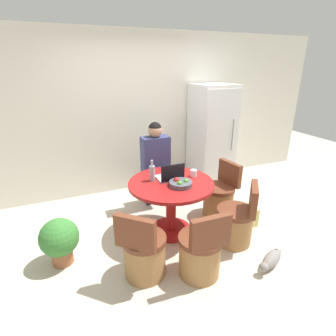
% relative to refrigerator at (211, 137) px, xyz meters
% --- Properties ---
extents(ground_plane, '(12.00, 12.00, 0.00)m').
position_rel_refrigerator_xyz_m(ground_plane, '(-1.19, -1.30, -0.89)').
color(ground_plane, beige).
extents(wall_back, '(7.00, 0.06, 2.60)m').
position_rel_refrigerator_xyz_m(wall_back, '(-1.19, 0.39, 0.41)').
color(wall_back, silver).
rests_on(wall_back, ground_plane).
extents(refrigerator, '(0.66, 0.69, 1.79)m').
position_rel_refrigerator_xyz_m(refrigerator, '(0.00, 0.00, 0.00)').
color(refrigerator, white).
rests_on(refrigerator, ground_plane).
extents(dining_table, '(1.07, 1.07, 0.72)m').
position_rel_refrigerator_xyz_m(dining_table, '(-1.27, -1.16, -0.37)').
color(dining_table, maroon).
rests_on(dining_table, ground_plane).
extents(chair_right_side, '(0.47, 0.46, 0.80)m').
position_rel_refrigerator_xyz_m(chair_right_side, '(-0.46, -1.04, -0.62)').
color(chair_right_side, '#9E7042').
rests_on(chair_right_side, ground_plane).
extents(chair_near_left_corner, '(0.52, 0.53, 0.80)m').
position_rel_refrigerator_xyz_m(chair_near_left_corner, '(-1.84, -1.76, -0.62)').
color(chair_near_left_corner, '#9E7042').
rests_on(chair_near_left_corner, ground_plane).
extents(chair_near_right_corner, '(0.52, 0.52, 0.80)m').
position_rel_refrigerator_xyz_m(chair_near_right_corner, '(-0.62, -1.67, -0.62)').
color(chair_near_right_corner, '#9E7042').
rests_on(chair_near_right_corner, ground_plane).
extents(chair_near_camera, '(0.45, 0.45, 0.80)m').
position_rel_refrigerator_xyz_m(chair_near_camera, '(-1.30, -1.98, -0.62)').
color(chair_near_camera, '#9E7042').
rests_on(chair_near_camera, ground_plane).
extents(person_seated, '(0.40, 0.37, 1.33)m').
position_rel_refrigerator_xyz_m(person_seated, '(-1.22, -0.40, -0.16)').
color(person_seated, '#2D2D38').
rests_on(person_seated, ground_plane).
extents(laptop, '(0.31, 0.26, 0.23)m').
position_rel_refrigerator_xyz_m(laptop, '(-1.25, -1.08, -0.12)').
color(laptop, '#B7B7BC').
rests_on(laptop, dining_table).
extents(fruit_bowl, '(0.28, 0.28, 0.09)m').
position_rel_refrigerator_xyz_m(fruit_bowl, '(-1.21, -1.30, -0.14)').
color(fruit_bowl, '#4C4C56').
rests_on(fruit_bowl, dining_table).
extents(coffee_cup, '(0.09, 0.09, 0.09)m').
position_rel_refrigerator_xyz_m(coffee_cup, '(-0.93, -1.10, -0.12)').
color(coffee_cup, white).
rests_on(coffee_cup, dining_table).
extents(bottle, '(0.07, 0.07, 0.27)m').
position_rel_refrigerator_xyz_m(bottle, '(-1.47, -1.03, -0.06)').
color(bottle, '#9999A3').
rests_on(bottle, dining_table).
extents(cat, '(0.47, 0.28, 0.16)m').
position_rel_refrigerator_xyz_m(cat, '(-0.51, -2.18, -0.81)').
color(cat, gray).
rests_on(cat, ground_plane).
extents(potted_plant, '(0.42, 0.42, 0.55)m').
position_rel_refrigerator_xyz_m(potted_plant, '(-2.63, -1.24, -0.58)').
color(potted_plant, '#935638').
rests_on(potted_plant, ground_plane).
extents(handbag, '(0.30, 0.14, 0.26)m').
position_rel_refrigerator_xyz_m(handbag, '(-0.27, -1.45, -0.76)').
color(handbag, tan).
rests_on(handbag, ground_plane).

